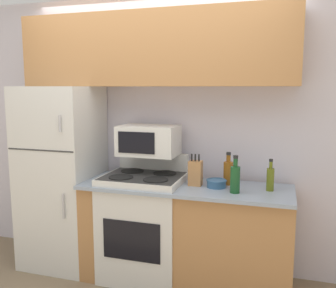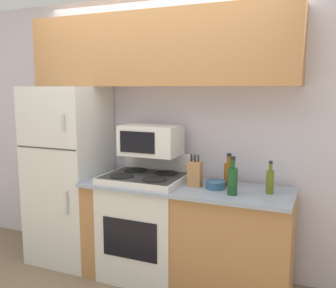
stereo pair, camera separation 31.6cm
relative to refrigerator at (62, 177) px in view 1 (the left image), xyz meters
The scene contains 11 objects.
wall_back 1.05m from the refrigerator, 21.26° to the left, with size 8.00×0.05×2.55m.
lower_cabinets 1.30m from the refrigerator, ahead, with size 1.79×0.62×0.88m.
refrigerator is the anchor object (origin of this frame).
upper_cabinets 1.48m from the refrigerator, ahead, with size 2.46×0.35×0.64m.
stove 0.93m from the refrigerator, ahead, with size 0.70×0.60×1.10m.
microwave 0.94m from the refrigerator, ahead, with size 0.52×0.35×0.27m.
knife_block 1.32m from the refrigerator, ahead, with size 0.11×0.09×0.27m.
bowl 1.50m from the refrigerator, ahead, with size 0.17×0.17×0.07m.
bottle_whiskey 1.58m from the refrigerator, ahead, with size 0.08×0.08×0.28m.
bottle_wine_green 1.68m from the refrigerator, ahead, with size 0.08×0.08×0.30m.
bottle_olive_oil 1.93m from the refrigerator, ahead, with size 0.06×0.06×0.26m.
Camera 1 is at (1.12, -2.72, 1.70)m, focal length 40.00 mm.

